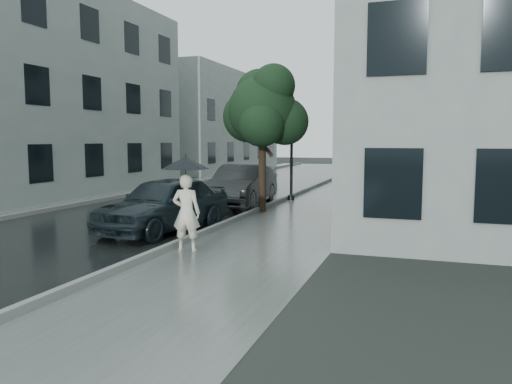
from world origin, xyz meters
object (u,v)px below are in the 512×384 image
(lamp_post, at_px, (288,133))
(car_near, at_px, (164,204))
(car_far, at_px, (242,186))
(pedestrian, at_px, (186,213))
(street_tree, at_px, (263,110))

(lamp_post, xyz_separation_m, car_near, (-1.32, -8.13, -2.02))
(lamp_post, bearing_deg, car_near, -106.55)
(car_near, distance_m, car_far, 5.53)
(lamp_post, bearing_deg, pedestrian, -95.12)
(pedestrian, distance_m, lamp_post, 10.38)
(street_tree, relative_size, lamp_post, 1.05)
(pedestrian, relative_size, lamp_post, 0.36)
(car_far, bearing_deg, car_near, -95.85)
(street_tree, bearing_deg, pedestrian, -87.26)
(street_tree, bearing_deg, car_near, -107.20)
(pedestrian, height_order, car_near, pedestrian)
(car_near, relative_size, car_far, 0.93)
(pedestrian, height_order, car_far, pedestrian)
(pedestrian, xyz_separation_m, street_tree, (-0.31, 6.58, 2.67))
(lamp_post, height_order, car_far, lamp_post)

